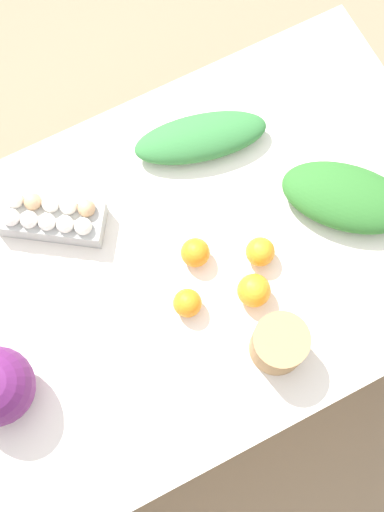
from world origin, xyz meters
name	(u,v)px	position (x,y,z in m)	size (l,w,h in m)	color
ground_plane	(192,323)	(0.00, 0.00, 0.00)	(8.00, 8.00, 0.00)	#937A5B
dining_table	(192,270)	(0.00, 0.00, 0.67)	(1.36, 0.90, 0.77)	silver
egg_carton	(51,217)	(-0.26, 0.23, 0.82)	(0.26, 0.22, 0.09)	#A8A8A3
paper_bag	(279,344)	(0.07, -0.28, 0.83)	(0.13, 0.13, 0.12)	#A87F51
greens_bunch_kale	(346,197)	(0.39, -0.04, 0.82)	(0.32, 0.17, 0.08)	#2D6B28
greens_bunch_scallion	(201,138)	(0.16, 0.26, 0.81)	(0.33, 0.12, 0.07)	#337538
orange_0	(254,290)	(0.09, -0.14, 0.81)	(0.08, 0.08, 0.08)	orange
orange_1	(260,252)	(0.15, -0.07, 0.81)	(0.07, 0.07, 0.07)	orange
orange_2	(187,303)	(-0.06, -0.10, 0.81)	(0.07, 0.07, 0.07)	orange
orange_3	(195,251)	(0.01, 0.00, 0.81)	(0.07, 0.07, 0.07)	orange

